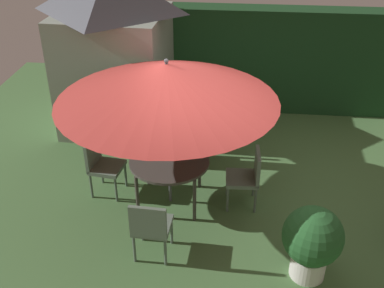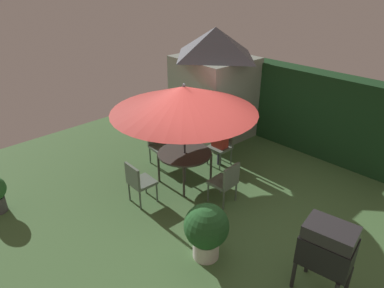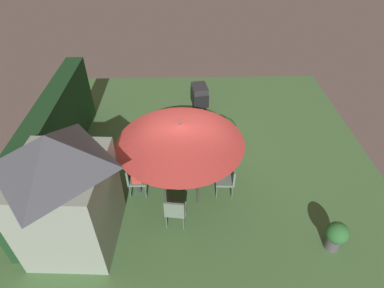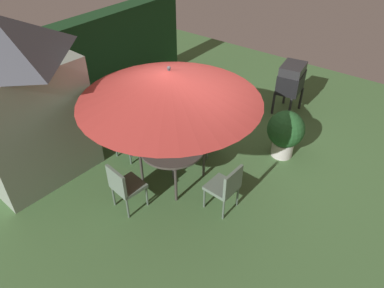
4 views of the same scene
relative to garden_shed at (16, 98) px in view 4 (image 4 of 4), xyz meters
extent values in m
plane|color=#47703D|center=(2.29, -2.47, -1.51)|extent=(11.00, 11.00, 0.00)
cube|color=#193D1E|center=(2.29, 1.03, -0.47)|extent=(5.92, 0.54, 2.07)
cube|color=gray|center=(0.00, 0.00, -0.41)|extent=(1.96, 1.84, 2.20)
cube|color=slate|center=(0.05, 0.88, -0.65)|extent=(0.79, 0.07, 1.72)
cylinder|color=#47423D|center=(1.33, -2.35, -0.79)|extent=(1.16, 1.16, 0.04)
cylinder|color=#3C3834|center=(0.92, -2.76, -1.16)|extent=(0.05, 0.05, 0.69)
cylinder|color=#3C3834|center=(1.73, -2.76, -1.16)|extent=(0.05, 0.05, 0.69)
cylinder|color=#3C3834|center=(0.92, -1.95, -1.16)|extent=(0.05, 0.05, 0.69)
cylinder|color=#3C3834|center=(1.73, -1.95, -1.16)|extent=(0.05, 0.05, 0.69)
cylinder|color=#4C4C51|center=(1.33, -2.35, -0.41)|extent=(0.04, 0.04, 2.20)
cone|color=#B73833|center=(1.33, -2.35, 0.43)|extent=(2.99, 2.99, 0.52)
sphere|color=#4C4C51|center=(1.33, -2.35, 0.73)|extent=(0.06, 0.06, 0.06)
cube|color=black|center=(4.85, -2.97, -0.73)|extent=(0.77, 0.60, 0.45)
cube|color=#2B2B2E|center=(4.85, -2.97, -0.41)|extent=(0.73, 0.57, 0.20)
cylinder|color=#262628|center=(4.54, -3.18, -1.23)|extent=(0.06, 0.06, 0.55)
cylinder|color=#262628|center=(5.16, -3.18, -1.23)|extent=(0.06, 0.06, 0.55)
cylinder|color=#262628|center=(4.54, -2.76, -1.23)|extent=(0.06, 0.06, 0.55)
cylinder|color=#262628|center=(5.16, -2.76, -1.23)|extent=(0.06, 0.06, 0.55)
cube|color=slate|center=(1.34, -1.23, -1.06)|extent=(0.46, 0.46, 0.06)
cube|color=slate|center=(1.34, -1.02, -0.83)|extent=(0.46, 0.05, 0.45)
cylinder|color=#516155|center=(1.54, -1.03, -1.28)|extent=(0.04, 0.04, 0.45)
cylinder|color=#516155|center=(1.14, -1.02, -1.28)|extent=(0.04, 0.04, 0.45)
cylinder|color=#516155|center=(1.54, -1.43, -1.28)|extent=(0.04, 0.04, 0.45)
cylinder|color=#516155|center=(1.14, -1.42, -1.28)|extent=(0.04, 0.04, 0.45)
cube|color=slate|center=(0.35, -2.22, -1.06)|extent=(0.52, 0.52, 0.06)
cube|color=slate|center=(0.15, -2.19, -0.83)|extent=(0.11, 0.46, 0.45)
cylinder|color=#516155|center=(0.18, -1.99, -1.28)|extent=(0.04, 0.04, 0.45)
cylinder|color=#516155|center=(0.13, -2.39, -1.28)|extent=(0.04, 0.04, 0.45)
cylinder|color=#516155|center=(0.58, -2.05, -1.28)|extent=(0.04, 0.04, 0.45)
cylinder|color=#516155|center=(0.53, -2.44, -1.28)|extent=(0.04, 0.04, 0.45)
cube|color=slate|center=(1.27, -3.46, -1.06)|extent=(0.48, 0.48, 0.06)
cube|color=slate|center=(1.26, -3.67, -0.83)|extent=(0.46, 0.07, 0.45)
cylinder|color=#516155|center=(1.06, -3.65, -1.28)|extent=(0.04, 0.04, 0.45)
cylinder|color=#516155|center=(1.46, -3.67, -1.28)|extent=(0.04, 0.04, 0.45)
cylinder|color=#516155|center=(1.08, -3.25, -1.28)|extent=(0.04, 0.04, 0.45)
cylinder|color=#516155|center=(1.48, -3.27, -1.28)|extent=(0.04, 0.04, 0.45)
cube|color=slate|center=(2.38, -2.31, -1.06)|extent=(0.48, 0.48, 0.06)
cube|color=slate|center=(2.59, -2.30, -0.83)|extent=(0.07, 0.46, 0.45)
cylinder|color=#516155|center=(2.59, -2.50, -1.28)|extent=(0.04, 0.04, 0.45)
cylinder|color=#516155|center=(2.57, -2.10, -1.28)|extent=(0.04, 0.04, 0.45)
cylinder|color=#516155|center=(2.19, -2.52, -1.28)|extent=(0.04, 0.04, 0.45)
cylinder|color=#516155|center=(2.17, -2.12, -1.28)|extent=(0.04, 0.04, 0.45)
cylinder|color=silver|center=(3.22, -3.65, -1.35)|extent=(0.43, 0.43, 0.32)
sphere|color=#235628|center=(3.22, -3.65, -0.88)|extent=(0.73, 0.73, 0.73)
cube|color=#CC3D33|center=(1.34, -1.23, -0.75)|extent=(0.34, 0.24, 0.55)
sphere|color=tan|center=(1.34, -1.23, -0.36)|extent=(0.22, 0.22, 0.22)
cylinder|color=#383347|center=(1.34, -1.23, -1.27)|extent=(0.10, 0.10, 0.48)
camera|label=1|loc=(2.22, -7.88, 2.83)|focal=43.31mm
camera|label=2|loc=(6.16, -6.82, 2.74)|focal=32.54mm
camera|label=3|loc=(-4.40, -2.47, 4.79)|focal=29.58mm
camera|label=4|loc=(-2.43, -5.67, 3.01)|focal=33.26mm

